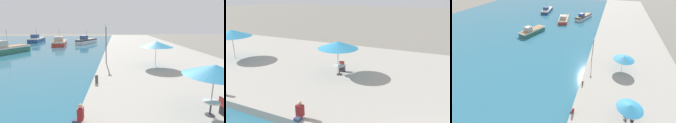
# 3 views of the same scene
# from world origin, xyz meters

# --- Properties ---
(water_basin) EXTENTS (56.00, 90.00, 0.04)m
(water_basin) POSITION_xyz_m (-28.00, 37.00, 0.02)
(water_basin) COLOR #2D6B84
(water_basin) RESTS_ON ground_plane
(quay_promenade) EXTENTS (16.00, 90.00, 0.51)m
(quay_promenade) POSITION_xyz_m (8.00, 37.00, 0.25)
(quay_promenade) COLOR #A39E93
(quay_promenade) RESTS_ON ground_plane
(fishing_boat_near) EXTENTS (4.84, 8.12, 4.06)m
(fishing_boat_near) POSITION_xyz_m (-17.09, 30.51, 0.84)
(fishing_boat_near) COLOR #33705B
(fishing_boat_near) RESTS_ON water_basin
(fishing_boat_mid) EXTENTS (4.48, 8.48, 3.88)m
(fishing_boat_mid) POSITION_xyz_m (-11.98, 43.28, 0.81)
(fishing_boat_mid) COLOR red
(fishing_boat_mid) RESTS_ON water_basin
(fishing_boat_far) EXTENTS (4.80, 8.64, 3.92)m
(fishing_boat_far) POSITION_xyz_m (-6.08, 47.71, 0.82)
(fishing_boat_far) COLOR silver
(fishing_boat_far) RESTS_ON water_basin
(fishing_boat_distant) EXTENTS (3.91, 8.87, 4.02)m
(fishing_boat_distant) POSITION_xyz_m (-21.70, 52.24, 0.84)
(fishing_boat_distant) COLOR navy
(fishing_boat_distant) RESTS_ON water_basin
(cafe_umbrella_pink) EXTENTS (2.99, 2.99, 2.54)m
(cafe_umbrella_pink) POSITION_xyz_m (6.65, 8.87, 2.79)
(cafe_umbrella_pink) COLOR #B7B7B7
(cafe_umbrella_pink) RESTS_ON quay_promenade
(cafe_umbrella_white) EXTENTS (3.52, 3.52, 2.72)m
(cafe_umbrella_white) POSITION_xyz_m (6.22, 19.44, 2.92)
(cafe_umbrella_white) COLOR #B7B7B7
(cafe_umbrella_white) RESTS_ON quay_promenade
(cafe_table) EXTENTS (0.80, 0.80, 0.74)m
(cafe_table) POSITION_xyz_m (6.57, 8.71, 1.04)
(cafe_table) COLOR #333338
(cafe_table) RESTS_ON quay_promenade
(cafe_chair_left) EXTENTS (0.47, 0.44, 0.91)m
(cafe_chair_left) POSITION_xyz_m (7.29, 8.78, 0.83)
(cafe_chair_left) COLOR #2D2D33
(cafe_chair_left) RESTS_ON quay_promenade
(person_at_quay) EXTENTS (0.51, 0.36, 0.93)m
(person_at_quay) POSITION_xyz_m (0.26, 7.89, 0.91)
(person_at_quay) COLOR #333D5B
(person_at_quay) RESTS_ON quay_promenade
(mooring_bollard) EXTENTS (0.26, 0.26, 0.65)m
(mooring_bollard) POSITION_xyz_m (0.41, 13.52, 0.86)
(mooring_bollard) COLOR #4C4742
(mooring_bollard) RESTS_ON quay_promenade
(lamppost) EXTENTS (0.36, 0.36, 4.56)m
(lamppost) POSITION_xyz_m (0.74, 20.96, 3.60)
(lamppost) COLOR #565B60
(lamppost) RESTS_ON quay_promenade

